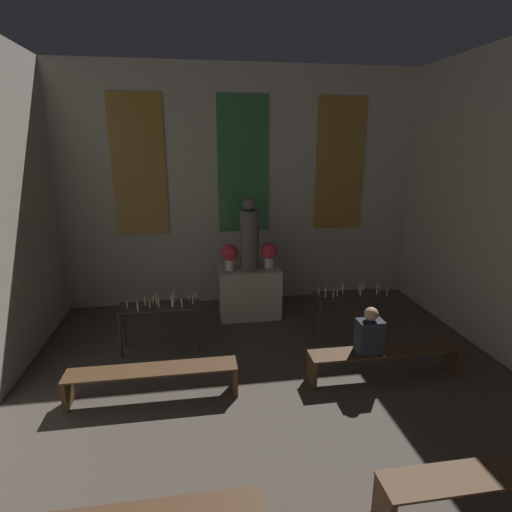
# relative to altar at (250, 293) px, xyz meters

# --- Properties ---
(wall_back) EXTENTS (7.39, 0.16, 4.72)m
(wall_back) POSITION_rel_altar_xyz_m (0.00, 0.97, 1.91)
(wall_back) COLOR #B2AD9E
(wall_back) RESTS_ON ground_plane
(altar) EXTENTS (1.15, 0.62, 0.96)m
(altar) POSITION_rel_altar_xyz_m (0.00, 0.00, 0.00)
(altar) COLOR #BCB29E
(altar) RESTS_ON ground_plane
(statue) EXTENTS (0.35, 0.35, 1.36)m
(statue) POSITION_rel_altar_xyz_m (0.00, 0.00, 1.10)
(statue) COLOR #5B5651
(statue) RESTS_ON altar
(flower_vase_left) EXTENTS (0.32, 0.32, 0.49)m
(flower_vase_left) POSITION_rel_altar_xyz_m (-0.37, 0.00, 0.78)
(flower_vase_left) COLOR beige
(flower_vase_left) RESTS_ON altar
(flower_vase_right) EXTENTS (0.32, 0.32, 0.49)m
(flower_vase_right) POSITION_rel_altar_xyz_m (0.37, 0.00, 0.78)
(flower_vase_right) COLOR beige
(flower_vase_right) RESTS_ON altar
(candle_rack_left) EXTENTS (1.25, 0.45, 0.96)m
(candle_rack_left) POSITION_rel_altar_xyz_m (-1.60, -1.07, 0.18)
(candle_rack_left) COLOR #332D28
(candle_rack_left) RESTS_ON ground_plane
(candle_rack_right) EXTENTS (1.25, 0.45, 0.96)m
(candle_rack_right) POSITION_rel_altar_xyz_m (1.61, -1.07, 0.18)
(candle_rack_right) COLOR #332D28
(candle_rack_right) RESTS_ON ground_plane
(pew_third_right) EXTENTS (2.20, 0.36, 0.43)m
(pew_third_right) POSITION_rel_altar_xyz_m (1.61, -4.60, -0.16)
(pew_third_right) COLOR #4C331E
(pew_third_right) RESTS_ON ground_plane
(pew_back_left) EXTENTS (2.20, 0.36, 0.43)m
(pew_back_left) POSITION_rel_altar_xyz_m (-1.61, -2.40, -0.16)
(pew_back_left) COLOR #4C331E
(pew_back_left) RESTS_ON ground_plane
(pew_back_right) EXTENTS (2.20, 0.36, 0.43)m
(pew_back_right) POSITION_rel_altar_xyz_m (1.61, -2.40, -0.16)
(pew_back_right) COLOR #4C331E
(pew_back_right) RESTS_ON ground_plane
(person_seated) EXTENTS (0.36, 0.24, 0.67)m
(person_seated) POSITION_rel_altar_xyz_m (1.35, -2.40, 0.23)
(person_seated) COLOR #282D38
(person_seated) RESTS_ON pew_back_right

